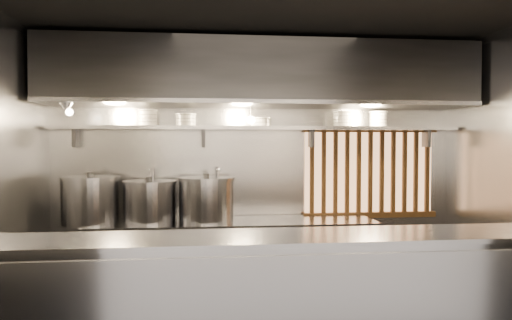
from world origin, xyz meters
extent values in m
plane|color=black|center=(0.00, 0.00, 2.80)|extent=(4.50, 4.50, 0.00)
plane|color=gray|center=(0.00, 1.50, 1.40)|extent=(4.50, 0.00, 4.50)
cube|color=#97979C|center=(0.00, -0.95, 1.11)|extent=(4.50, 0.56, 0.03)
cube|color=#97979C|center=(-0.30, 1.13, 0.45)|extent=(3.00, 0.70, 0.90)
cube|color=#97979C|center=(0.00, 1.32, 1.88)|extent=(4.40, 0.34, 0.04)
cube|color=#2D2D30|center=(0.00, 1.10, 2.42)|extent=(4.40, 0.80, 0.65)
cube|color=#97979C|center=(0.00, 0.70, 2.12)|extent=(4.40, 0.03, 0.04)
cube|color=#FCB271|center=(1.30, 1.48, 1.38)|extent=(1.50, 0.02, 0.92)
cube|color=brown|center=(1.30, 1.43, 1.87)|extent=(1.56, 0.06, 0.06)
cube|color=brown|center=(1.30, 1.43, 0.89)|extent=(1.56, 0.06, 0.06)
cube|color=brown|center=(0.62, 1.43, 1.38)|extent=(0.04, 0.04, 0.92)
cube|color=brown|center=(0.75, 1.43, 1.38)|extent=(0.04, 0.04, 0.92)
cube|color=brown|center=(0.89, 1.43, 1.38)|extent=(0.04, 0.04, 0.92)
cube|color=brown|center=(1.03, 1.43, 1.38)|extent=(0.04, 0.04, 0.92)
cube|color=brown|center=(1.16, 1.43, 1.38)|extent=(0.04, 0.04, 0.92)
cube|color=brown|center=(1.30, 1.43, 1.38)|extent=(0.04, 0.04, 0.92)
cube|color=brown|center=(1.44, 1.43, 1.38)|extent=(0.04, 0.04, 0.92)
cube|color=brown|center=(1.57, 1.43, 1.38)|extent=(0.04, 0.04, 0.92)
cube|color=brown|center=(1.71, 1.43, 1.38)|extent=(0.04, 0.04, 0.92)
cube|color=brown|center=(1.85, 1.43, 1.38)|extent=(0.04, 0.04, 0.92)
cube|color=brown|center=(1.98, 1.43, 1.38)|extent=(0.05, 0.04, 0.92)
cylinder|color=silver|center=(-1.15, 1.45, 1.19)|extent=(0.03, 0.03, 0.48)
sphere|color=silver|center=(-1.15, 1.45, 1.43)|extent=(0.04, 0.04, 0.04)
cylinder|color=silver|center=(-1.15, 1.32, 1.43)|extent=(0.03, 0.26, 0.03)
sphere|color=silver|center=(-1.15, 1.19, 1.43)|extent=(0.04, 0.04, 0.04)
cylinder|color=silver|center=(-1.15, 1.19, 1.36)|extent=(0.03, 0.03, 0.14)
cylinder|color=silver|center=(-0.45, 1.45, 1.19)|extent=(0.03, 0.03, 0.48)
sphere|color=silver|center=(-0.45, 1.45, 1.43)|extent=(0.04, 0.04, 0.04)
cylinder|color=silver|center=(-0.45, 1.32, 1.43)|extent=(0.03, 0.26, 0.03)
sphere|color=silver|center=(-0.45, 1.19, 1.43)|extent=(0.04, 0.04, 0.04)
cylinder|color=silver|center=(-0.45, 1.19, 1.36)|extent=(0.03, 0.03, 0.14)
cone|color=#97979C|center=(-1.90, 0.85, 2.07)|extent=(0.25, 0.27, 0.20)
sphere|color=#FFE0B2|center=(-1.87, 0.83, 2.01)|extent=(0.07, 0.07, 0.07)
cylinder|color=#2D2D30|center=(-1.90, 0.95, 2.15)|extent=(0.02, 0.22, 0.02)
cylinder|color=#2D2D30|center=(-0.10, 1.20, 2.04)|extent=(0.01, 0.01, 0.12)
sphere|color=#FFE0B2|center=(-0.10, 1.20, 1.96)|extent=(0.09, 0.09, 0.09)
cylinder|color=#97979C|center=(-1.75, 1.13, 1.12)|extent=(0.70, 0.70, 0.45)
cylinder|color=#97979C|center=(-1.75, 1.13, 1.36)|extent=(0.74, 0.74, 0.03)
cylinder|color=#2D2D30|center=(-1.75, 1.13, 1.40)|extent=(0.06, 0.06, 0.04)
cylinder|color=#97979C|center=(-1.16, 1.16, 1.10)|extent=(0.63, 0.63, 0.40)
cylinder|color=#97979C|center=(-1.16, 1.16, 1.31)|extent=(0.66, 0.66, 0.03)
cylinder|color=#2D2D30|center=(-1.16, 1.16, 1.35)|extent=(0.06, 0.06, 0.04)
cylinder|color=#97979C|center=(-0.57, 1.15, 1.11)|extent=(0.67, 0.67, 0.43)
cylinder|color=#97979C|center=(-0.57, 1.15, 1.34)|extent=(0.70, 0.70, 0.03)
cylinder|color=#2D2D30|center=(-0.57, 1.15, 1.38)|extent=(0.06, 0.06, 0.04)
cylinder|color=silver|center=(-1.19, 1.32, 1.92)|extent=(0.20, 0.20, 0.03)
cylinder|color=silver|center=(-1.19, 1.32, 1.96)|extent=(0.20, 0.20, 0.03)
cylinder|color=silver|center=(-1.19, 1.32, 2.00)|extent=(0.20, 0.20, 0.03)
cylinder|color=silver|center=(-1.19, 1.32, 2.03)|extent=(0.20, 0.20, 0.03)
cylinder|color=silver|center=(-1.19, 1.32, 2.06)|extent=(0.21, 0.21, 0.01)
cylinder|color=silver|center=(-0.79, 1.32, 1.92)|extent=(0.21, 0.21, 0.03)
cylinder|color=silver|center=(-0.79, 1.32, 1.96)|extent=(0.21, 0.21, 0.03)
cylinder|color=silver|center=(-0.79, 1.32, 2.00)|extent=(0.21, 0.21, 0.03)
cylinder|color=silver|center=(-0.79, 1.32, 2.02)|extent=(0.22, 0.22, 0.01)
cylinder|color=silver|center=(0.02, 1.32, 1.92)|extent=(0.22, 0.22, 0.03)
cylinder|color=silver|center=(0.02, 1.32, 1.96)|extent=(0.22, 0.22, 0.03)
cylinder|color=silver|center=(0.02, 1.32, 1.99)|extent=(0.24, 0.24, 0.01)
cylinder|color=silver|center=(0.94, 1.32, 1.92)|extent=(0.20, 0.20, 0.03)
cylinder|color=silver|center=(0.94, 1.32, 1.96)|extent=(0.20, 0.20, 0.03)
cylinder|color=silver|center=(0.94, 1.32, 2.00)|extent=(0.20, 0.20, 0.03)
cylinder|color=silver|center=(0.94, 1.32, 2.03)|extent=(0.20, 0.20, 0.03)
cylinder|color=silver|center=(0.94, 1.32, 2.06)|extent=(0.22, 0.22, 0.01)
cylinder|color=silver|center=(1.35, 1.32, 1.92)|extent=(0.19, 0.19, 0.03)
cylinder|color=silver|center=(1.35, 1.32, 1.96)|extent=(0.19, 0.19, 0.03)
cylinder|color=silver|center=(1.35, 1.32, 2.00)|extent=(0.19, 0.19, 0.03)
cylinder|color=silver|center=(1.35, 1.32, 2.03)|extent=(0.19, 0.19, 0.03)
cylinder|color=silver|center=(1.35, 1.32, 2.06)|extent=(0.21, 0.21, 0.01)
camera|label=1|loc=(-0.65, -4.08, 1.72)|focal=35.00mm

